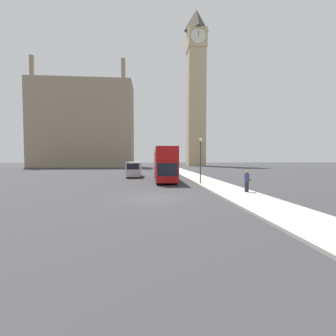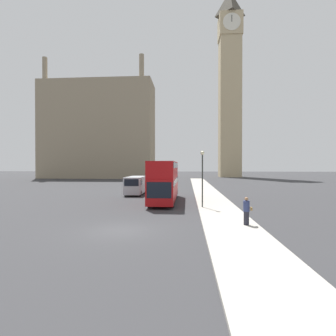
% 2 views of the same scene
% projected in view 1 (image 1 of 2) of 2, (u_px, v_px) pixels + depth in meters
% --- Properties ---
extents(ground_plane, '(300.00, 300.00, 0.00)m').
position_uv_depth(ground_plane, '(155.00, 198.00, 17.06)').
color(ground_plane, '#333335').
extents(sidewalk_strip, '(3.60, 120.00, 0.15)m').
position_uv_depth(sidewalk_strip, '(242.00, 195.00, 17.60)').
color(sidewalk_strip, '#ADA89E').
rests_on(sidewalk_strip, ground_plane).
extents(clock_tower, '(7.48, 7.65, 62.95)m').
position_uv_depth(clock_tower, '(196.00, 87.00, 91.37)').
color(clock_tower, tan).
rests_on(clock_tower, ground_plane).
extents(building_block_distant, '(34.23, 11.85, 36.07)m').
position_uv_depth(building_block_distant, '(84.00, 125.00, 78.91)').
color(building_block_distant, gray).
rests_on(building_block_distant, ground_plane).
extents(red_double_decker_bus, '(2.53, 11.05, 4.35)m').
position_uv_depth(red_double_decker_bus, '(165.00, 163.00, 29.74)').
color(red_double_decker_bus, '#A80F11').
rests_on(red_double_decker_bus, ground_plane).
extents(white_van, '(2.18, 5.98, 2.42)m').
position_uv_depth(white_van, '(134.00, 169.00, 36.10)').
color(white_van, '#B2B7BC').
rests_on(white_van, ground_plane).
extents(pedestrian, '(0.56, 0.40, 1.78)m').
position_uv_depth(pedestrian, '(247.00, 181.00, 18.98)').
color(pedestrian, '#23232D').
rests_on(pedestrian, sidewalk_strip).
extents(street_lamp, '(0.36, 0.36, 5.12)m').
position_uv_depth(street_lamp, '(201.00, 153.00, 25.62)').
color(street_lamp, '#2D332D').
rests_on(street_lamp, sidewalk_strip).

